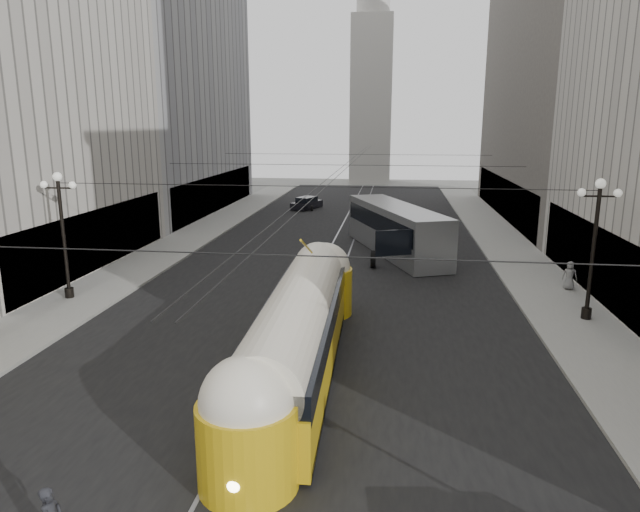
# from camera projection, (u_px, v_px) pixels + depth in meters

# --- Properties ---
(road) EXTENTS (20.00, 85.00, 0.02)m
(road) POSITION_uv_depth(u_px,v_px,m) (341.00, 247.00, 41.65)
(road) COLOR black
(road) RESTS_ON ground
(sidewalk_left) EXTENTS (4.00, 72.00, 0.15)m
(sidewalk_left) POSITION_uv_depth(u_px,v_px,m) (199.00, 233.00, 46.52)
(sidewalk_left) COLOR gray
(sidewalk_left) RESTS_ON ground
(sidewalk_right) EXTENTS (4.00, 72.00, 0.15)m
(sidewalk_right) POSITION_uv_depth(u_px,v_px,m) (501.00, 241.00, 43.50)
(sidewalk_right) COLOR gray
(sidewalk_right) RESTS_ON ground
(rail_left) EXTENTS (0.12, 85.00, 0.04)m
(rail_left) POSITION_uv_depth(u_px,v_px,m) (331.00, 247.00, 41.74)
(rail_left) COLOR gray
(rail_left) RESTS_ON ground
(rail_right) EXTENTS (0.12, 85.00, 0.04)m
(rail_right) POSITION_uv_depth(u_px,v_px,m) (351.00, 248.00, 41.55)
(rail_right) COLOR gray
(rail_right) RESTS_ON ground
(building_left_far) EXTENTS (12.60, 28.60, 28.60)m
(building_left_far) POSITION_uv_depth(u_px,v_px,m) (154.00, 66.00, 55.87)
(building_left_far) COLOR #999999
(building_left_far) RESTS_ON ground
(building_right_far) EXTENTS (12.60, 32.60, 32.60)m
(building_right_far) POSITION_uv_depth(u_px,v_px,m) (584.00, 37.00, 50.40)
(building_right_far) COLOR #514C47
(building_right_far) RESTS_ON ground
(distant_tower) EXTENTS (6.00, 6.00, 31.36)m
(distant_tower) POSITION_uv_depth(u_px,v_px,m) (372.00, 81.00, 84.12)
(distant_tower) COLOR #B2AFA8
(distant_tower) RESTS_ON ground
(lamppost_left_mid) EXTENTS (1.86, 0.44, 6.37)m
(lamppost_left_mid) POSITION_uv_depth(u_px,v_px,m) (63.00, 228.00, 28.37)
(lamppost_left_mid) COLOR black
(lamppost_left_mid) RESTS_ON sidewalk_left
(lamppost_right_mid) EXTENTS (1.86, 0.44, 6.37)m
(lamppost_right_mid) POSITION_uv_depth(u_px,v_px,m) (594.00, 241.00, 25.21)
(lamppost_right_mid) COLOR black
(lamppost_right_mid) RESTS_ON sidewalk_right
(catenary) EXTENTS (25.00, 72.00, 0.23)m
(catenary) POSITION_uv_depth(u_px,v_px,m) (342.00, 167.00, 39.32)
(catenary) COLOR black
(catenary) RESTS_ON ground
(streetcar) EXTENTS (2.85, 15.94, 3.49)m
(streetcar) POSITION_uv_depth(u_px,v_px,m) (299.00, 329.00, 20.31)
(streetcar) COLOR gold
(streetcar) RESTS_ON ground
(city_bus) EXTENTS (7.27, 13.55, 3.32)m
(city_bus) POSITION_uv_depth(u_px,v_px,m) (396.00, 227.00, 39.42)
(city_bus) COLOR gray
(city_bus) RESTS_ON ground
(sedan_white_far) EXTENTS (2.81, 5.10, 1.52)m
(sedan_white_far) POSITION_uv_depth(u_px,v_px,m) (386.00, 217.00, 50.80)
(sedan_white_far) COLOR white
(sedan_white_far) RESTS_ON ground
(sedan_dark_far) EXTENTS (3.05, 4.36, 1.27)m
(sedan_dark_far) POSITION_uv_depth(u_px,v_px,m) (307.00, 203.00, 60.19)
(sedan_dark_far) COLOR black
(sedan_dark_far) RESTS_ON ground
(pedestrian_sidewalk_right) EXTENTS (0.86, 0.68, 1.53)m
(pedestrian_sidewalk_right) POSITION_uv_depth(u_px,v_px,m) (570.00, 275.00, 30.42)
(pedestrian_sidewalk_right) COLOR slate
(pedestrian_sidewalk_right) RESTS_ON sidewalk_right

